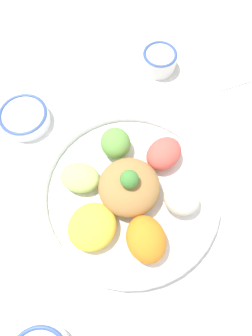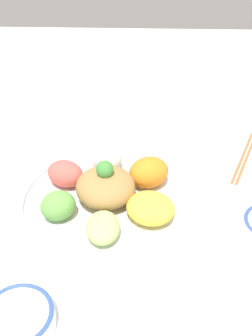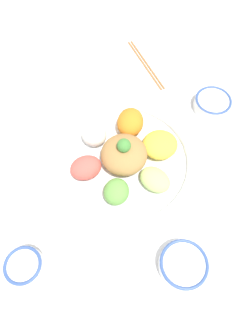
% 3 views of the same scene
% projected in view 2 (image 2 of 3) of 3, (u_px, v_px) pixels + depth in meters
% --- Properties ---
extents(ground_plane, '(2.40, 2.40, 0.00)m').
position_uv_depth(ground_plane, '(104.00, 207.00, 0.81)').
color(ground_plane, white).
extents(salad_platter, '(0.37, 0.37, 0.11)m').
position_uv_depth(salad_platter, '(107.00, 196.00, 0.79)').
color(salad_platter, white).
rests_on(salad_platter, ground_plane).
extents(rice_bowl_blue, '(0.11, 0.11, 0.03)m').
position_uv_depth(rice_bowl_blue, '(18.00, 319.00, 0.58)').
color(rice_bowl_blue, white).
rests_on(rice_bowl_blue, ground_plane).
extents(chopsticks_pair_near, '(0.11, 0.22, 0.01)m').
position_uv_depth(chopsticks_pair_near, '(245.00, 156.00, 0.95)').
color(chopsticks_pair_near, '#9E6B3D').
rests_on(chopsticks_pair_near, ground_plane).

